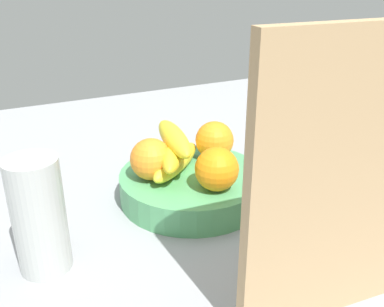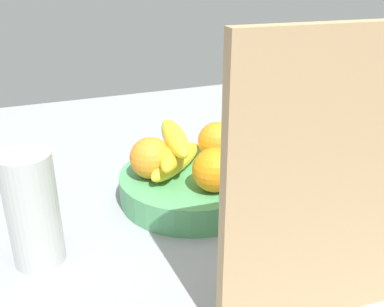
{
  "view_description": "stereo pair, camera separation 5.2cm",
  "coord_description": "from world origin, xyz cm",
  "px_view_note": "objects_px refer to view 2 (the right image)",
  "views": [
    {
      "loc": [
        29.14,
        67.58,
        41.13
      ],
      "look_at": [
        -2.31,
        2.81,
        9.13
      ],
      "focal_mm": 40.54,
      "sensor_mm": 36.0,
      "label": 1
    },
    {
      "loc": [
        24.35,
        69.69,
        41.13
      ],
      "look_at": [
        -2.31,
        2.81,
        9.13
      ],
      "focal_mm": 40.54,
      "sensor_mm": 36.0,
      "label": 2
    }
  ],
  "objects_px": {
    "fruit_bowl": "(192,185)",
    "orange_front_right": "(217,141)",
    "orange_center": "(151,158)",
    "cutting_board": "(339,188)",
    "banana_bunch": "(175,150)",
    "orange_front_left": "(214,170)",
    "thermos_tumbler": "(33,210)",
    "jar_lid": "(280,157)"
  },
  "relations": [
    {
      "from": "fruit_bowl",
      "to": "thermos_tumbler",
      "type": "relative_size",
      "value": 1.56
    },
    {
      "from": "cutting_board",
      "to": "thermos_tumbler",
      "type": "xyz_separation_m",
      "value": [
        0.32,
        -0.24,
        -0.09
      ]
    },
    {
      "from": "cutting_board",
      "to": "thermos_tumbler",
      "type": "height_order",
      "value": "cutting_board"
    },
    {
      "from": "cutting_board",
      "to": "jar_lid",
      "type": "height_order",
      "value": "cutting_board"
    },
    {
      "from": "orange_front_right",
      "to": "orange_center",
      "type": "bearing_deg",
      "value": 11.22
    },
    {
      "from": "fruit_bowl",
      "to": "banana_bunch",
      "type": "bearing_deg",
      "value": -41.99
    },
    {
      "from": "orange_center",
      "to": "thermos_tumbler",
      "type": "distance_m",
      "value": 0.23
    },
    {
      "from": "thermos_tumbler",
      "to": "jar_lid",
      "type": "bearing_deg",
      "value": -161.7
    },
    {
      "from": "fruit_bowl",
      "to": "orange_center",
      "type": "distance_m",
      "value": 0.1
    },
    {
      "from": "orange_center",
      "to": "jar_lid",
      "type": "relative_size",
      "value": 1.11
    },
    {
      "from": "banana_bunch",
      "to": "jar_lid",
      "type": "height_order",
      "value": "banana_bunch"
    },
    {
      "from": "thermos_tumbler",
      "to": "fruit_bowl",
      "type": "bearing_deg",
      "value": -162.28
    },
    {
      "from": "orange_center",
      "to": "banana_bunch",
      "type": "relative_size",
      "value": 0.42
    },
    {
      "from": "orange_center",
      "to": "orange_front_left",
      "type": "bearing_deg",
      "value": 134.55
    },
    {
      "from": "orange_front_left",
      "to": "banana_bunch",
      "type": "height_order",
      "value": "banana_bunch"
    },
    {
      "from": "orange_front_left",
      "to": "banana_bunch",
      "type": "bearing_deg",
      "value": -69.32
    },
    {
      "from": "cutting_board",
      "to": "banana_bunch",
      "type": "bearing_deg",
      "value": -75.21
    },
    {
      "from": "fruit_bowl",
      "to": "orange_front_right",
      "type": "bearing_deg",
      "value": -148.74
    },
    {
      "from": "orange_front_right",
      "to": "cutting_board",
      "type": "bearing_deg",
      "value": 86.0
    },
    {
      "from": "orange_center",
      "to": "jar_lid",
      "type": "height_order",
      "value": "orange_center"
    },
    {
      "from": "banana_bunch",
      "to": "cutting_board",
      "type": "relative_size",
      "value": 0.5
    },
    {
      "from": "orange_center",
      "to": "thermos_tumbler",
      "type": "bearing_deg",
      "value": 26.61
    },
    {
      "from": "orange_front_right",
      "to": "thermos_tumbler",
      "type": "xyz_separation_m",
      "value": [
        0.35,
        0.13,
        -0.0
      ]
    },
    {
      "from": "banana_bunch",
      "to": "thermos_tumbler",
      "type": "relative_size",
      "value": 1.03
    },
    {
      "from": "jar_lid",
      "to": "orange_front_left",
      "type": "bearing_deg",
      "value": 33.68
    },
    {
      "from": "orange_center",
      "to": "cutting_board",
      "type": "bearing_deg",
      "value": 108.66
    },
    {
      "from": "fruit_bowl",
      "to": "cutting_board",
      "type": "distance_m",
      "value": 0.37
    },
    {
      "from": "orange_front_right",
      "to": "jar_lid",
      "type": "xyz_separation_m",
      "value": [
        -0.18,
        -0.04,
        -0.08
      ]
    },
    {
      "from": "orange_front_left",
      "to": "cutting_board",
      "type": "relative_size",
      "value": 0.21
    },
    {
      "from": "orange_front_right",
      "to": "cutting_board",
      "type": "distance_m",
      "value": 0.39
    },
    {
      "from": "orange_front_left",
      "to": "orange_center",
      "type": "xyz_separation_m",
      "value": [
        0.09,
        -0.09,
        0.0
      ]
    },
    {
      "from": "orange_center",
      "to": "cutting_board",
      "type": "relative_size",
      "value": 0.21
    },
    {
      "from": "orange_front_left",
      "to": "orange_center",
      "type": "distance_m",
      "value": 0.12
    },
    {
      "from": "orange_front_left",
      "to": "orange_center",
      "type": "relative_size",
      "value": 1.0
    },
    {
      "from": "banana_bunch",
      "to": "fruit_bowl",
      "type": "bearing_deg",
      "value": 138.01
    },
    {
      "from": "orange_center",
      "to": "banana_bunch",
      "type": "height_order",
      "value": "banana_bunch"
    },
    {
      "from": "fruit_bowl",
      "to": "jar_lid",
      "type": "height_order",
      "value": "fruit_bowl"
    },
    {
      "from": "cutting_board",
      "to": "jar_lid",
      "type": "bearing_deg",
      "value": -112.1
    },
    {
      "from": "banana_bunch",
      "to": "thermos_tumbler",
      "type": "distance_m",
      "value": 0.28
    },
    {
      "from": "fruit_bowl",
      "to": "cutting_board",
      "type": "xyz_separation_m",
      "value": [
        -0.04,
        0.33,
        0.15
      ]
    },
    {
      "from": "fruit_bowl",
      "to": "jar_lid",
      "type": "relative_size",
      "value": 3.95
    },
    {
      "from": "thermos_tumbler",
      "to": "orange_front_right",
      "type": "bearing_deg",
      "value": -159.35
    }
  ]
}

